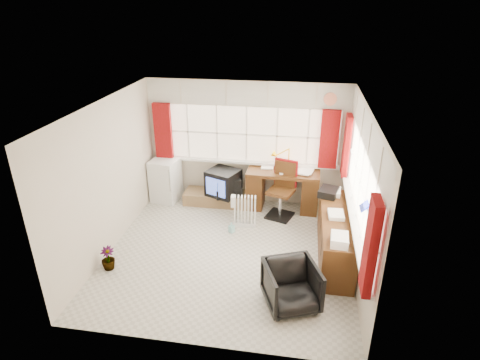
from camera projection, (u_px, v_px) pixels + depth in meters
The scene contains 20 objects.
ground at pixel (229, 253), 6.76m from camera, with size 4.00×4.00×0.00m, color beige.
room_walls at pixel (228, 171), 6.13m from camera, with size 4.00×4.00×4.00m.
window_back at pixel (246, 159), 8.11m from camera, with size 3.70×0.12×3.60m.
window_right at pixel (354, 213), 6.08m from camera, with size 0.12×3.70×3.60m.
curtains at pixel (291, 156), 6.85m from camera, with size 3.83×3.83×1.15m.
overhead_cabinets at pixel (297, 109), 6.56m from camera, with size 3.98×3.98×0.48m.
desk at pixel (283, 187), 8.05m from camera, with size 1.44×0.74×0.86m.
desk_lamp at pixel (289, 155), 7.76m from camera, with size 0.19×0.17×0.47m.
task_chair at pixel (283, 187), 7.72m from camera, with size 0.60×0.61×1.12m.
office_chair at pixel (291, 286), 5.48m from camera, with size 0.69×0.71×0.65m, color black.
radiator at pixel (245, 214), 7.45m from camera, with size 0.42×0.20×0.62m.
credenza at pixel (335, 236), 6.52m from camera, with size 0.50×2.00×0.85m.
file_tray at pixel (329, 192), 7.02m from camera, with size 0.30×0.39×0.13m, color black.
tv_bench at pixel (218, 198), 8.33m from camera, with size 1.40×0.50×0.25m, color #94764A.
crt_tv at pixel (223, 183), 8.09m from camera, with size 0.74×0.71×0.53m.
hifi_stack at pixel (228, 188), 8.06m from camera, with size 0.62×0.51×0.38m.
mini_fridge at pixel (166, 180), 8.36m from camera, with size 0.61×0.61×0.90m.
spray_bottle_a at pixel (221, 199), 8.21m from camera, with size 0.13×0.13×0.33m, color white.
spray_bottle_b at pixel (232, 227), 7.31m from camera, with size 0.09×0.09×0.20m, color #8DD2CF.
flower_vase at pixel (108, 258), 6.29m from camera, with size 0.22×0.22×0.39m, color black.
Camera 1 is at (1.08, -5.53, 3.93)m, focal length 30.00 mm.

